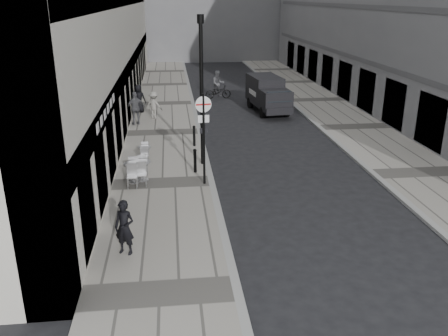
# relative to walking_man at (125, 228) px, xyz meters

# --- Properties ---
(sidewalk) EXTENTS (4.00, 60.00, 0.12)m
(sidewalk) POSITION_rel_walking_man_xyz_m (1.00, 13.17, -0.89)
(sidewalk) COLOR gray
(sidewalk) RESTS_ON ground
(far_sidewalk) EXTENTS (4.00, 60.00, 0.12)m
(far_sidewalk) POSITION_rel_walking_man_xyz_m (12.00, 13.17, -0.89)
(far_sidewalk) COLOR gray
(far_sidewalk) RESTS_ON ground
(walking_man) EXTENTS (0.72, 0.61, 1.66)m
(walking_man) POSITION_rel_walking_man_xyz_m (0.00, 0.00, 0.00)
(walking_man) COLOR black
(walking_man) RESTS_ON sidewalk
(sign_post) EXTENTS (0.63, 0.14, 3.66)m
(sign_post) POSITION_rel_walking_man_xyz_m (2.69, 5.25, 1.52)
(sign_post) COLOR black
(sign_post) RESTS_ON sidewalk
(lamppost) EXTENTS (0.29, 0.29, 6.44)m
(lamppost) POSITION_rel_walking_man_xyz_m (2.80, 7.69, 2.75)
(lamppost) COLOR black
(lamppost) RESTS_ON sidewalk
(bollard_near) EXTENTS (0.13, 0.13, 0.98)m
(bollard_near) POSITION_rel_walking_man_xyz_m (2.40, 6.59, -0.34)
(bollard_near) COLOR black
(bollard_near) RESTS_ON sidewalk
(bollard_far) EXTENTS (0.13, 0.13, 0.99)m
(bollard_far) POSITION_rel_walking_man_xyz_m (2.56, 10.40, -0.34)
(bollard_far) COLOR black
(bollard_far) RESTS_ON sidewalk
(panel_van) EXTENTS (2.27, 4.99, 2.28)m
(panel_van) POSITION_rel_walking_man_xyz_m (7.78, 17.91, 0.33)
(panel_van) COLOR black
(panel_van) RESTS_ON ground
(cyclist) EXTENTS (2.02, 0.95, 2.09)m
(cyclist) POSITION_rel_walking_man_xyz_m (4.98, 22.50, -0.13)
(cyclist) COLOR black
(cyclist) RESTS_ON ground
(pedestrian_a) EXTENTS (1.24, 0.85, 1.95)m
(pedestrian_a) POSITION_rel_walking_man_xyz_m (-0.60, 15.03, 0.14)
(pedestrian_a) COLOR #56555A
(pedestrian_a) RESTS_ON sidewalk
(pedestrian_b) EXTENTS (1.23, 1.03, 1.66)m
(pedestrian_b) POSITION_rel_walking_man_xyz_m (0.41, 16.43, -0.00)
(pedestrian_b) COLOR gray
(pedestrian_b) RESTS_ON sidewalk
(pedestrian_c) EXTENTS (0.99, 0.77, 1.79)m
(pedestrian_c) POSITION_rel_walking_man_xyz_m (-0.60, 18.22, 0.06)
(pedestrian_c) COLOR black
(pedestrian_c) RESTS_ON sidewalk
(cafe_table_near) EXTENTS (0.73, 1.66, 0.94)m
(cafe_table_near) POSITION_rel_walking_man_xyz_m (0.20, 5.89, -0.35)
(cafe_table_near) COLOR #A4A4A6
(cafe_table_near) RESTS_ON sidewalk
(cafe_table_mid) EXTENTS (0.74, 1.67, 0.95)m
(cafe_table_mid) POSITION_rel_walking_man_xyz_m (-0.16, 5.70, -0.35)
(cafe_table_mid) COLOR #ABABAD
(cafe_table_mid) RESTS_ON sidewalk
(cafe_table_far) EXTENTS (0.62, 1.39, 0.79)m
(cafe_table_far) POSITION_rel_walking_man_xyz_m (0.18, 8.35, -0.43)
(cafe_table_far) COLOR #B0B0B2
(cafe_table_far) RESTS_ON sidewalk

